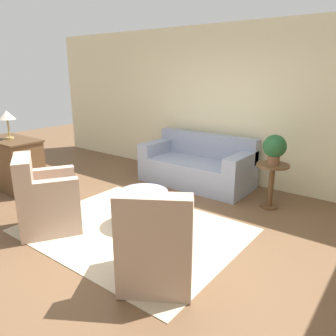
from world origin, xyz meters
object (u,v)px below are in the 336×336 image
at_px(dresser, 13,163).
at_px(armchair_right, 157,246).
at_px(couch, 197,166).
at_px(ottoman_table, 144,203).
at_px(potted_plant_on_side_table, 275,148).
at_px(table_lamp, 7,116).
at_px(side_table, 272,179).
at_px(armchair_left, 45,201).

bearing_deg(dresser, armchair_right, -8.92).
relative_size(couch, dresser, 1.77).
relative_size(ottoman_table, potted_plant_on_side_table, 1.47).
bearing_deg(couch, dresser, -138.10).
height_order(armchair_right, table_lamp, table_lamp).
bearing_deg(side_table, dresser, -153.94).
height_order(couch, side_table, couch).
bearing_deg(armchair_right, couch, 114.86).
distance_m(couch, dresser, 3.23).
bearing_deg(potted_plant_on_side_table, table_lamp, -153.94).
height_order(armchair_left, armchair_right, same).
height_order(couch, armchair_left, armchair_left).
bearing_deg(table_lamp, dresser, 180.00).
xyz_separation_m(side_table, dresser, (-3.88, -1.89, 0.01)).
xyz_separation_m(potted_plant_on_side_table, table_lamp, (-3.88, -1.89, 0.34)).
distance_m(side_table, potted_plant_on_side_table, 0.48).
bearing_deg(couch, table_lamp, -138.10).
bearing_deg(side_table, couch, 169.85).
relative_size(ottoman_table, dresser, 0.57).
height_order(couch, potted_plant_on_side_table, potted_plant_on_side_table).
height_order(side_table, dresser, dresser).
height_order(side_table, table_lamp, table_lamp).
relative_size(armchair_right, potted_plant_on_side_table, 2.25).
distance_m(ottoman_table, side_table, 1.96).
relative_size(potted_plant_on_side_table, table_lamp, 0.92).
xyz_separation_m(couch, ottoman_table, (0.32, -1.84, -0.03)).
bearing_deg(dresser, armchair_left, -17.59).
relative_size(side_table, dresser, 0.60).
bearing_deg(dresser, side_table, 26.06).
bearing_deg(armchair_right, armchair_left, 180.00).
height_order(armchair_left, potted_plant_on_side_table, potted_plant_on_side_table).
distance_m(armchair_left, potted_plant_on_side_table, 3.26).
bearing_deg(couch, side_table, -10.15).
distance_m(couch, table_lamp, 3.37).
bearing_deg(side_table, armchair_right, -94.70).
height_order(ottoman_table, dresser, dresser).
relative_size(armchair_left, potted_plant_on_side_table, 2.25).
relative_size(armchair_left, armchair_right, 1.00).
relative_size(armchair_right, side_table, 1.45).
xyz_separation_m(ottoman_table, side_table, (1.15, 1.58, 0.16)).
height_order(armchair_right, potted_plant_on_side_table, potted_plant_on_side_table).
xyz_separation_m(couch, dresser, (-2.41, -2.16, 0.14)).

